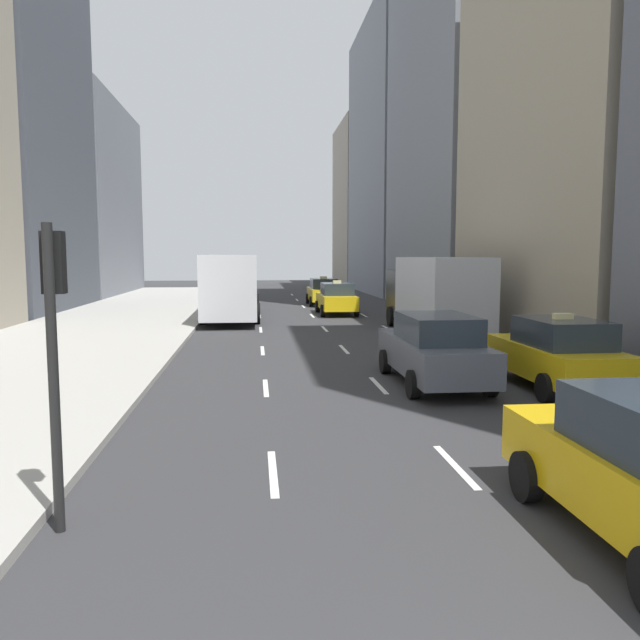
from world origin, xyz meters
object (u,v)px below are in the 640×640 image
object	(u,v)px
box_truck	(434,293)
taxi_third	(558,353)
traffic_light_pole	(54,327)
city_bus	(232,283)
taxi_lead	(337,298)
taxi_second	(323,291)
sedan_black_near	(434,349)

from	to	relation	value
box_truck	taxi_third	bearing A→B (deg)	-90.00
traffic_light_pole	city_bus	bearing A→B (deg)	87.42
taxi_lead	taxi_second	distance (m)	6.60
sedan_black_near	taxi_lead	bearing A→B (deg)	90.00
taxi_second	traffic_light_pole	bearing A→B (deg)	-101.61
sedan_black_near	traffic_light_pole	bearing A→B (deg)	-131.62
taxi_second	taxi_third	xyz separation A→B (m)	(2.80, -26.12, 0.00)
sedan_black_near	city_bus	distance (m)	18.51
sedan_black_near	city_bus	xyz separation A→B (m)	(-5.61, 17.61, 0.88)
taxi_lead	traffic_light_pole	size ratio (longest dim) A/B	1.22
taxi_third	sedan_black_near	bearing A→B (deg)	163.10
taxi_second	traffic_light_pole	world-z (taller)	traffic_light_pole
city_bus	traffic_light_pole	bearing A→B (deg)	-92.58
city_bus	taxi_lead	bearing A→B (deg)	10.62
sedan_black_near	city_bus	bearing A→B (deg)	107.67
taxi_lead	city_bus	bearing A→B (deg)	-169.38
taxi_third	traffic_light_pole	world-z (taller)	traffic_light_pole
taxi_lead	sedan_black_near	xyz separation A→B (m)	(0.00, -18.66, 0.03)
taxi_lead	taxi_second	bearing A→B (deg)	90.00
sedan_black_near	city_bus	world-z (taller)	city_bus
taxi_second	traffic_light_pole	size ratio (longest dim) A/B	1.22
taxi_third	box_truck	world-z (taller)	box_truck
sedan_black_near	box_truck	size ratio (longest dim) A/B	0.59
taxi_second	sedan_black_near	size ratio (longest dim) A/B	0.89
city_bus	box_truck	distance (m)	11.64
taxi_second	box_truck	size ratio (longest dim) A/B	0.52
taxi_lead	box_truck	bearing A→B (deg)	-72.90
taxi_lead	traffic_light_pole	bearing A→B (deg)	-104.41
sedan_black_near	traffic_light_pole	size ratio (longest dim) A/B	1.37
taxi_third	city_bus	world-z (taller)	city_bus
box_truck	taxi_second	bearing A→B (deg)	100.11
taxi_third	city_bus	distance (m)	20.31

